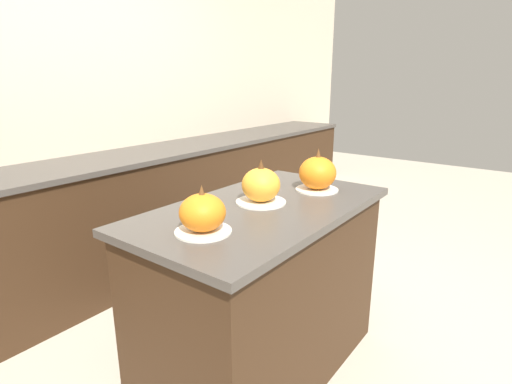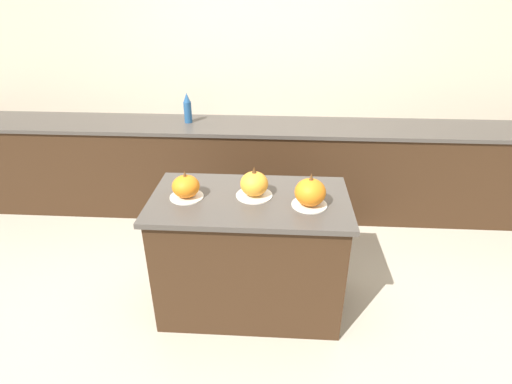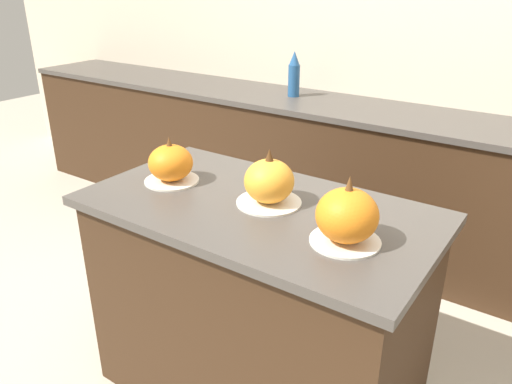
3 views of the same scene
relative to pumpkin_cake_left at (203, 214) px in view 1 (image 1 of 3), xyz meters
name	(u,v)px [view 1 (image 1 of 3)]	position (x,y,z in m)	size (l,w,h in m)	color
ground_plane	(263,367)	(0.41, 0.01, -0.96)	(12.00, 12.00, 0.00)	#BCB29E
wall_back	(61,109)	(0.41, 1.75, 0.29)	(8.00, 0.06, 2.50)	beige
kitchen_island	(263,291)	(0.41, 0.01, -0.52)	(1.29, 0.71, 0.89)	#382314
back_counter	(100,226)	(0.41, 1.42, -0.50)	(6.00, 0.60, 0.92)	#382314
pumpkin_cake_left	(203,214)	(0.00, 0.00, 0.00)	(0.22, 0.22, 0.19)	silver
pumpkin_cake_center	(261,186)	(0.44, 0.05, 0.01)	(0.24, 0.24, 0.21)	silver
pumpkin_cake_right	(317,174)	(0.79, -0.06, 0.01)	(0.22, 0.22, 0.22)	silver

